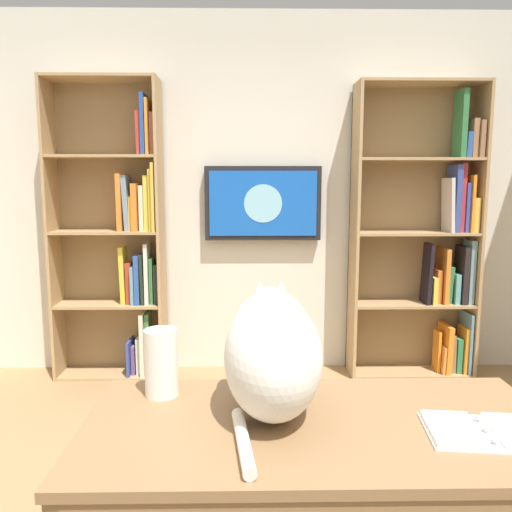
# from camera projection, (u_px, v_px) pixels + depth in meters

# --- Properties ---
(wall_back) EXTENTS (4.52, 0.06, 2.70)m
(wall_back) POSITION_uv_depth(u_px,v_px,m) (261.00, 196.00, 3.84)
(wall_back) COLOR silver
(wall_back) RESTS_ON ground
(bookshelf_left) EXTENTS (0.93, 0.28, 2.16)m
(bookshelf_left) POSITION_uv_depth(u_px,v_px,m) (430.00, 239.00, 3.74)
(bookshelf_left) COLOR tan
(bookshelf_left) RESTS_ON ground
(bookshelf_right) EXTENTS (0.81, 0.28, 2.19)m
(bookshelf_right) POSITION_uv_depth(u_px,v_px,m) (122.00, 239.00, 3.70)
(bookshelf_right) COLOR tan
(bookshelf_right) RESTS_ON ground
(wall_mounted_tv) EXTENTS (0.87, 0.07, 0.55)m
(wall_mounted_tv) POSITION_uv_depth(u_px,v_px,m) (263.00, 203.00, 3.76)
(wall_mounted_tv) COLOR black
(desk) EXTENTS (1.42, 0.67, 0.74)m
(desk) POSITION_uv_depth(u_px,v_px,m) (321.00, 461.00, 1.48)
(desk) COLOR olive
(desk) RESTS_ON ground
(cat) EXTENTS (0.30, 0.59, 0.38)m
(cat) POSITION_uv_depth(u_px,v_px,m) (272.00, 349.00, 1.55)
(cat) COLOR white
(cat) RESTS_ON desk
(open_binder) EXTENTS (0.35, 0.26, 0.02)m
(open_binder) POSITION_uv_depth(u_px,v_px,m) (485.00, 431.00, 1.42)
(open_binder) COLOR white
(open_binder) RESTS_ON desk
(paper_towel_roll) EXTENTS (0.11, 0.11, 0.23)m
(paper_towel_roll) POSITION_uv_depth(u_px,v_px,m) (161.00, 363.00, 1.67)
(paper_towel_roll) COLOR white
(paper_towel_roll) RESTS_ON desk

